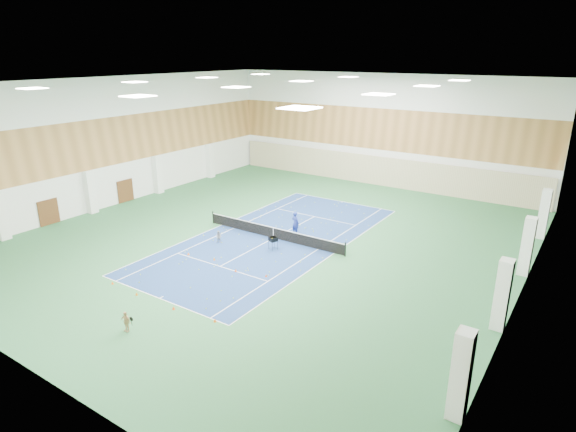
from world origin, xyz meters
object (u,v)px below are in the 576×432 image
(tennis_net, at_px, (273,232))
(ball_cart, at_px, (273,243))
(child_apron, at_px, (126,321))
(coach, at_px, (295,223))
(child_court, at_px, (219,237))

(tennis_net, distance_m, ball_cart, 2.25)
(tennis_net, relative_size, child_apron, 10.99)
(tennis_net, height_order, coach, coach)
(coach, height_order, child_apron, coach)
(child_apron, xyz_separation_m, ball_cart, (-0.00, 13.47, -0.08))
(child_court, bearing_deg, ball_cart, -0.04)
(coach, distance_m, ball_cart, 3.57)
(tennis_net, bearing_deg, child_apron, -85.15)
(ball_cart, bearing_deg, tennis_net, 147.10)
(child_apron, relative_size, ball_cart, 1.17)
(tennis_net, relative_size, child_court, 13.23)
(child_court, bearing_deg, coach, 33.82)
(tennis_net, bearing_deg, ball_cart, -54.94)
(coach, distance_m, child_court, 6.25)
(tennis_net, xyz_separation_m, child_apron, (1.30, -15.31, 0.03))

